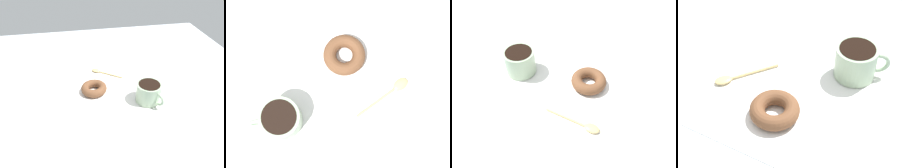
% 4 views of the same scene
% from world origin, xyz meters
% --- Properties ---
extents(ground_plane, '(1.20, 1.20, 0.02)m').
position_xyz_m(ground_plane, '(0.00, 0.00, -0.01)').
color(ground_plane, '#B2BCC6').
extents(napkin, '(0.34, 0.34, 0.00)m').
position_xyz_m(napkin, '(-0.01, -0.01, 0.00)').
color(napkin, white).
rests_on(napkin, ground_plane).
extents(coffee_cup, '(0.11, 0.08, 0.07)m').
position_xyz_m(coffee_cup, '(0.08, 0.10, 0.04)').
color(coffee_cup, '#9EB793').
rests_on(coffee_cup, napkin).
extents(donut, '(0.09, 0.09, 0.03)m').
position_xyz_m(donut, '(0.00, -0.08, 0.02)').
color(donut, brown).
rests_on(donut, napkin).
extents(spoon, '(0.09, 0.12, 0.01)m').
position_xyz_m(spoon, '(-0.12, -0.04, 0.01)').
color(spoon, '#D8B772').
rests_on(spoon, napkin).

